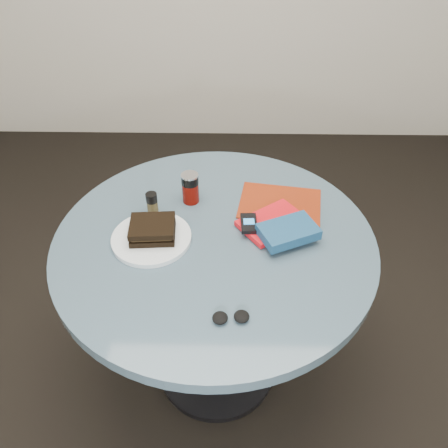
{
  "coord_description": "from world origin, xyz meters",
  "views": [
    {
      "loc": [
        0.05,
        -1.0,
        1.67
      ],
      "look_at": [
        0.03,
        0.0,
        0.8
      ],
      "focal_mm": 35.0,
      "sensor_mm": 36.0,
      "label": 1
    }
  ],
  "objects_px": {
    "novel": "(288,231)",
    "mp3_player": "(249,223)",
    "pepper_grinder": "(152,204)",
    "magazine": "(280,203)",
    "headphones": "(231,317)",
    "table": "(215,272)",
    "plate": "(152,238)",
    "red_book": "(273,222)",
    "soda_can": "(190,188)",
    "sandwich": "(153,229)"
  },
  "relations": [
    {
      "from": "novel",
      "to": "mp3_player",
      "type": "relative_size",
      "value": 1.91
    },
    {
      "from": "pepper_grinder",
      "to": "magazine",
      "type": "height_order",
      "value": "pepper_grinder"
    },
    {
      "from": "headphones",
      "to": "magazine",
      "type": "bearing_deg",
      "value": 71.29
    },
    {
      "from": "pepper_grinder",
      "to": "headphones",
      "type": "xyz_separation_m",
      "value": [
        0.26,
        -0.42,
        -0.03
      ]
    },
    {
      "from": "table",
      "to": "headphones",
      "type": "relative_size",
      "value": 10.07
    },
    {
      "from": "pepper_grinder",
      "to": "table",
      "type": "bearing_deg",
      "value": -26.71
    },
    {
      "from": "novel",
      "to": "mp3_player",
      "type": "height_order",
      "value": "novel"
    },
    {
      "from": "pepper_grinder",
      "to": "novel",
      "type": "relative_size",
      "value": 0.49
    },
    {
      "from": "plate",
      "to": "headphones",
      "type": "bearing_deg",
      "value": -50.42
    },
    {
      "from": "red_book",
      "to": "headphones",
      "type": "xyz_separation_m",
      "value": [
        -0.13,
        -0.37,
        -0.0
      ]
    },
    {
      "from": "red_book",
      "to": "novel",
      "type": "relative_size",
      "value": 1.2
    },
    {
      "from": "soda_can",
      "to": "mp3_player",
      "type": "xyz_separation_m",
      "value": [
        0.19,
        -0.15,
        -0.03
      ]
    },
    {
      "from": "magazine",
      "to": "novel",
      "type": "xyz_separation_m",
      "value": [
        0.01,
        -0.18,
        0.04
      ]
    },
    {
      "from": "pepper_grinder",
      "to": "red_book",
      "type": "distance_m",
      "value": 0.39
    },
    {
      "from": "table",
      "to": "sandwich",
      "type": "height_order",
      "value": "sandwich"
    },
    {
      "from": "red_book",
      "to": "novel",
      "type": "bearing_deg",
      "value": -96.39
    },
    {
      "from": "red_book",
      "to": "novel",
      "type": "height_order",
      "value": "novel"
    },
    {
      "from": "table",
      "to": "magazine",
      "type": "height_order",
      "value": "magazine"
    },
    {
      "from": "sandwich",
      "to": "magazine",
      "type": "relative_size",
      "value": 0.52
    },
    {
      "from": "sandwich",
      "to": "soda_can",
      "type": "xyz_separation_m",
      "value": [
        0.1,
        0.19,
        0.01
      ]
    },
    {
      "from": "sandwich",
      "to": "red_book",
      "type": "height_order",
      "value": "sandwich"
    },
    {
      "from": "sandwich",
      "to": "pepper_grinder",
      "type": "xyz_separation_m",
      "value": [
        -0.02,
        0.12,
        0.0
      ]
    },
    {
      "from": "soda_can",
      "to": "novel",
      "type": "xyz_separation_m",
      "value": [
        0.31,
        -0.2,
        -0.02
      ]
    },
    {
      "from": "plate",
      "to": "magazine",
      "type": "distance_m",
      "value": 0.45
    },
    {
      "from": "mp3_player",
      "to": "plate",
      "type": "bearing_deg",
      "value": -170.5
    },
    {
      "from": "plate",
      "to": "sandwich",
      "type": "xyz_separation_m",
      "value": [
        0.01,
        0.0,
        0.03
      ]
    },
    {
      "from": "plate",
      "to": "novel",
      "type": "bearing_deg",
      "value": 0.48
    },
    {
      "from": "sandwich",
      "to": "soda_can",
      "type": "distance_m",
      "value": 0.22
    },
    {
      "from": "red_book",
      "to": "headphones",
      "type": "height_order",
      "value": "same"
    },
    {
      "from": "soda_can",
      "to": "red_book",
      "type": "bearing_deg",
      "value": -24.81
    },
    {
      "from": "table",
      "to": "pepper_grinder",
      "type": "distance_m",
      "value": 0.31
    },
    {
      "from": "table",
      "to": "pepper_grinder",
      "type": "bearing_deg",
      "value": 153.29
    },
    {
      "from": "novel",
      "to": "headphones",
      "type": "height_order",
      "value": "novel"
    },
    {
      "from": "table",
      "to": "sandwich",
      "type": "xyz_separation_m",
      "value": [
        -0.19,
        -0.02,
        0.2
      ]
    },
    {
      "from": "sandwich",
      "to": "headphones",
      "type": "relative_size",
      "value": 1.42
    },
    {
      "from": "novel",
      "to": "mp3_player",
      "type": "distance_m",
      "value": 0.13
    },
    {
      "from": "table",
      "to": "red_book",
      "type": "relative_size",
      "value": 4.89
    },
    {
      "from": "pepper_grinder",
      "to": "novel",
      "type": "height_order",
      "value": "pepper_grinder"
    },
    {
      "from": "soda_can",
      "to": "pepper_grinder",
      "type": "relative_size",
      "value": 1.28
    },
    {
      "from": "table",
      "to": "soda_can",
      "type": "xyz_separation_m",
      "value": [
        -0.09,
        0.18,
        0.22
      ]
    },
    {
      "from": "table",
      "to": "mp3_player",
      "type": "relative_size",
      "value": 11.24
    },
    {
      "from": "soda_can",
      "to": "headphones",
      "type": "distance_m",
      "value": 0.52
    },
    {
      "from": "plate",
      "to": "soda_can",
      "type": "xyz_separation_m",
      "value": [
        0.11,
        0.2,
        0.05
      ]
    },
    {
      "from": "novel",
      "to": "mp3_player",
      "type": "bearing_deg",
      "value": 134.26
    },
    {
      "from": "magazine",
      "to": "novel",
      "type": "bearing_deg",
      "value": -78.6
    },
    {
      "from": "table",
      "to": "headphones",
      "type": "bearing_deg",
      "value": -80.53
    },
    {
      "from": "magazine",
      "to": "mp3_player",
      "type": "distance_m",
      "value": 0.18
    },
    {
      "from": "mp3_player",
      "to": "pepper_grinder",
      "type": "bearing_deg",
      "value": 166.64
    },
    {
      "from": "magazine",
      "to": "headphones",
      "type": "relative_size",
      "value": 2.73
    },
    {
      "from": "table",
      "to": "sandwich",
      "type": "relative_size",
      "value": 7.07
    }
  ]
}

